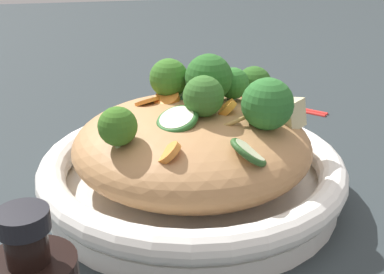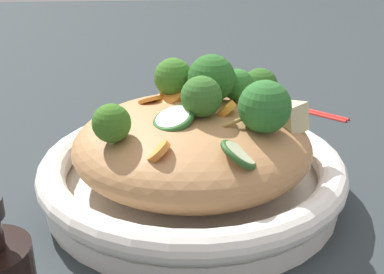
% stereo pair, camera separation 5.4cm
% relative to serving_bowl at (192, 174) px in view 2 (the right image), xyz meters
% --- Properties ---
extents(ground_plane, '(3.00, 3.00, 0.00)m').
position_rel_serving_bowl_xyz_m(ground_plane, '(0.00, 0.00, -0.03)').
color(ground_plane, '#293133').
extents(serving_bowl, '(0.33, 0.33, 0.05)m').
position_rel_serving_bowl_xyz_m(serving_bowl, '(0.00, 0.00, 0.00)').
color(serving_bowl, white).
rests_on(serving_bowl, ground_plane).
extents(noodle_heap, '(0.25, 0.25, 0.09)m').
position_rel_serving_bowl_xyz_m(noodle_heap, '(-0.00, -0.00, 0.04)').
color(noodle_heap, '#AE7D4D').
rests_on(noodle_heap, serving_bowl).
extents(broccoli_florets, '(0.15, 0.21, 0.07)m').
position_rel_serving_bowl_xyz_m(broccoli_florets, '(0.00, -0.03, 0.09)').
color(broccoli_florets, '#98C278').
rests_on(broccoli_florets, serving_bowl).
extents(carrot_coins, '(0.15, 0.11, 0.03)m').
position_rel_serving_bowl_xyz_m(carrot_coins, '(-0.00, 0.02, 0.07)').
color(carrot_coins, orange).
rests_on(carrot_coins, serving_bowl).
extents(zucchini_slices, '(0.18, 0.10, 0.04)m').
position_rel_serving_bowl_xyz_m(zucchini_slices, '(-0.03, 0.00, 0.07)').
color(zucchini_slices, beige).
rests_on(zucchini_slices, serving_bowl).
extents(chicken_chunks, '(0.11, 0.09, 0.03)m').
position_rel_serving_bowl_xyz_m(chicken_chunks, '(0.01, -0.08, 0.07)').
color(chicken_chunks, beige).
rests_on(chicken_chunks, serving_bowl).
extents(chopsticks_pair, '(0.16, 0.16, 0.01)m').
position_rel_serving_bowl_xyz_m(chopsticks_pair, '(0.28, -0.18, -0.02)').
color(chopsticks_pair, red).
rests_on(chopsticks_pair, ground_plane).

